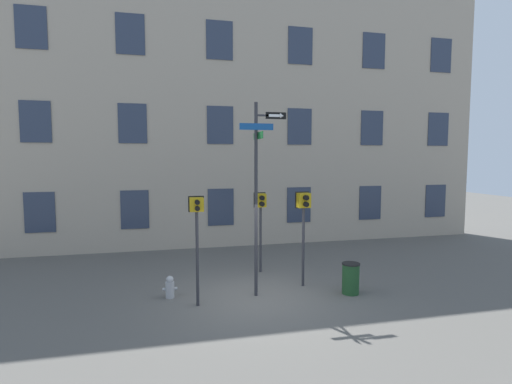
{
  "coord_description": "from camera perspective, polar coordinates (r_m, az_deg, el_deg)",
  "views": [
    {
      "loc": [
        -2.41,
        -10.07,
        3.74
      ],
      "look_at": [
        0.05,
        0.2,
        2.83
      ],
      "focal_mm": 28.0,
      "sensor_mm": 36.0,
      "label": 1
    }
  ],
  "objects": [
    {
      "name": "pedestrian_signal_across",
      "position": [
        12.92,
        0.67,
        -2.48
      ],
      "size": [
        0.39,
        0.4,
        2.61
      ],
      "color": "#2D2D33",
      "rests_on": "ground_plane"
    },
    {
      "name": "pedestrian_signal_right",
      "position": [
        11.57,
        6.83,
        -2.76
      ],
      "size": [
        0.42,
        0.4,
        2.76
      ],
      "color": "#2D2D33",
      "rests_on": "ground_plane"
    },
    {
      "name": "street_sign_pole",
      "position": [
        10.59,
        0.31,
        1.18
      ],
      "size": [
        1.27,
        0.98,
        5.19
      ],
      "color": "#2D2D33",
      "rests_on": "ground_plane"
    },
    {
      "name": "fire_hydrant",
      "position": [
        11.19,
        -12.2,
        -13.16
      ],
      "size": [
        0.39,
        0.23,
        0.6
      ],
      "color": "#A5A5A8",
      "rests_on": "ground_plane"
    },
    {
      "name": "ground_plane",
      "position": [
        11.01,
        -0.02,
        -14.93
      ],
      "size": [
        60.0,
        60.0,
        0.0
      ],
      "primitive_type": "plane",
      "color": "#595651"
    },
    {
      "name": "pedestrian_signal_left",
      "position": [
        10.05,
        -8.45,
        -4.09
      ],
      "size": [
        0.4,
        0.4,
        2.78
      ],
      "color": "#2D2D33",
      "rests_on": "ground_plane"
    },
    {
      "name": "trash_bin",
      "position": [
        11.51,
        13.38,
        -11.91
      ],
      "size": [
        0.49,
        0.49,
        0.86
      ],
      "color": "#1E4723",
      "rests_on": "ground_plane"
    },
    {
      "name": "building_facade",
      "position": [
        17.1,
        -5.35,
        15.06
      ],
      "size": [
        24.0,
        0.63,
        13.5
      ],
      "color": "tan",
      "rests_on": "ground_plane"
    }
  ]
}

